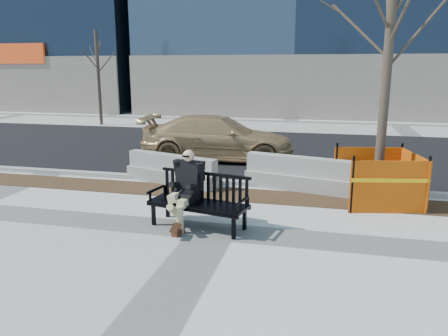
{
  "coord_description": "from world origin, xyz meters",
  "views": [
    {
      "loc": [
        2.08,
        -7.91,
        3.21
      ],
      "look_at": [
        0.04,
        0.74,
        1.14
      ],
      "focal_mm": 34.58,
      "sensor_mm": 36.0,
      "label": 1
    }
  ],
  "objects_px": {
    "bench": "(199,227)",
    "jersey_barrier_right": "(303,190)",
    "tree_fence": "(376,202)",
    "jersey_barrier_left": "(172,183)",
    "sedan": "(218,159)",
    "seated_man": "(187,224)"
  },
  "relations": [
    {
      "from": "seated_man",
      "to": "jersey_barrier_left",
      "type": "relative_size",
      "value": 0.54
    },
    {
      "from": "tree_fence",
      "to": "jersey_barrier_left",
      "type": "bearing_deg",
      "value": 174.16
    },
    {
      "from": "tree_fence",
      "to": "bench",
      "type": "bearing_deg",
      "value": -144.98
    },
    {
      "from": "sedan",
      "to": "jersey_barrier_left",
      "type": "xyz_separation_m",
      "value": [
        -0.5,
        -3.44,
        0.0
      ]
    },
    {
      "from": "jersey_barrier_right",
      "to": "jersey_barrier_left",
      "type": "bearing_deg",
      "value": -164.57
    },
    {
      "from": "sedan",
      "to": "jersey_barrier_right",
      "type": "height_order",
      "value": "sedan"
    },
    {
      "from": "tree_fence",
      "to": "jersey_barrier_right",
      "type": "bearing_deg",
      "value": 159.0
    },
    {
      "from": "sedan",
      "to": "jersey_barrier_left",
      "type": "distance_m",
      "value": 3.48
    },
    {
      "from": "bench",
      "to": "jersey_barrier_right",
      "type": "height_order",
      "value": "bench"
    },
    {
      "from": "tree_fence",
      "to": "seated_man",
      "type": "bearing_deg",
      "value": -148.05
    },
    {
      "from": "tree_fence",
      "to": "jersey_barrier_left",
      "type": "height_order",
      "value": "tree_fence"
    },
    {
      "from": "seated_man",
      "to": "tree_fence",
      "type": "height_order",
      "value": "tree_fence"
    },
    {
      "from": "seated_man",
      "to": "sedan",
      "type": "distance_m",
      "value": 6.58
    },
    {
      "from": "tree_fence",
      "to": "jersey_barrier_left",
      "type": "xyz_separation_m",
      "value": [
        -5.48,
        0.56,
        0.0
      ]
    },
    {
      "from": "seated_man",
      "to": "jersey_barrier_left",
      "type": "xyz_separation_m",
      "value": [
        -1.45,
        3.07,
        0.0
      ]
    },
    {
      "from": "tree_fence",
      "to": "jersey_barrier_left",
      "type": "relative_size",
      "value": 2.29
    },
    {
      "from": "bench",
      "to": "jersey_barrier_right",
      "type": "distance_m",
      "value": 3.85
    },
    {
      "from": "bench",
      "to": "jersey_barrier_right",
      "type": "xyz_separation_m",
      "value": [
        1.95,
        3.32,
        0.0
      ]
    },
    {
      "from": "jersey_barrier_left",
      "to": "bench",
      "type": "bearing_deg",
      "value": -43.58
    },
    {
      "from": "sedan",
      "to": "jersey_barrier_left",
      "type": "relative_size",
      "value": 1.86
    },
    {
      "from": "bench",
      "to": "sedan",
      "type": "relative_size",
      "value": 0.39
    },
    {
      "from": "seated_man",
      "to": "tree_fence",
      "type": "distance_m",
      "value": 4.75
    }
  ]
}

